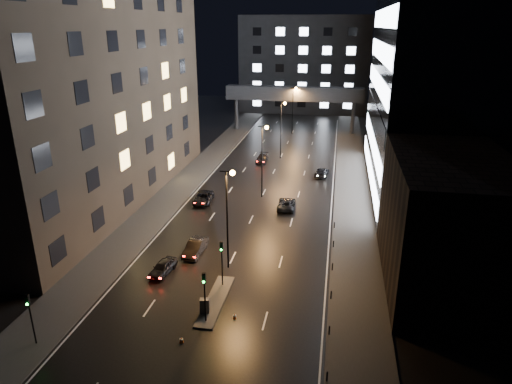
% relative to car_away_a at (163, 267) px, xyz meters
% --- Properties ---
extents(ground, '(160.00, 160.00, 0.00)m').
position_rel_car_away_a_xyz_m(ground, '(5.95, 34.29, -0.65)').
color(ground, black).
rests_on(ground, ground).
extents(sidewalk_left, '(5.00, 110.00, 0.15)m').
position_rel_car_away_a_xyz_m(sidewalk_left, '(-6.55, 29.29, -0.57)').
color(sidewalk_left, '#383533').
rests_on(sidewalk_left, ground).
extents(sidewalk_right, '(5.00, 110.00, 0.15)m').
position_rel_car_away_a_xyz_m(sidewalk_right, '(18.45, 29.29, -0.57)').
color(sidewalk_right, '#383533').
rests_on(sidewalk_right, ground).
extents(building_left, '(15.00, 48.00, 40.00)m').
position_rel_car_away_a_xyz_m(building_left, '(-16.55, 18.29, 19.35)').
color(building_left, '#2D2319').
rests_on(building_left, ground).
extents(building_right_low, '(10.00, 18.00, 12.00)m').
position_rel_car_away_a_xyz_m(building_right_low, '(25.95, 3.29, 5.35)').
color(building_right_low, black).
rests_on(building_right_low, ground).
extents(building_right_glass, '(20.00, 36.00, 45.00)m').
position_rel_car_away_a_xyz_m(building_right_glass, '(30.95, 30.29, 21.85)').
color(building_right_glass, black).
rests_on(building_right_glass, ground).
extents(building_far, '(34.00, 14.00, 25.00)m').
position_rel_car_away_a_xyz_m(building_far, '(5.95, 92.29, 11.85)').
color(building_far, '#333335').
rests_on(building_far, ground).
extents(skybridge, '(30.00, 3.00, 10.00)m').
position_rel_car_away_a_xyz_m(skybridge, '(5.95, 64.29, 7.69)').
color(skybridge, '#333335').
rests_on(skybridge, ground).
extents(median_island, '(1.60, 8.00, 0.15)m').
position_rel_car_away_a_xyz_m(median_island, '(6.25, -3.71, -0.57)').
color(median_island, '#383533').
rests_on(median_island, ground).
extents(traffic_signal_near, '(0.28, 0.34, 4.40)m').
position_rel_car_away_a_xyz_m(traffic_signal_near, '(6.25, -1.22, 2.44)').
color(traffic_signal_near, black).
rests_on(traffic_signal_near, median_island).
extents(traffic_signal_far, '(0.28, 0.34, 4.40)m').
position_rel_car_away_a_xyz_m(traffic_signal_far, '(6.25, -6.72, 2.44)').
color(traffic_signal_far, black).
rests_on(traffic_signal_far, median_island).
extents(traffic_signal_corner, '(0.28, 0.34, 4.40)m').
position_rel_car_away_a_xyz_m(traffic_signal_corner, '(-5.55, -11.72, 2.29)').
color(traffic_signal_corner, black).
rests_on(traffic_signal_corner, ground).
extents(bollard_row, '(0.12, 25.12, 0.90)m').
position_rel_car_away_a_xyz_m(bollard_row, '(16.15, 0.79, -0.20)').
color(bollard_row, black).
rests_on(bollard_row, ground).
extents(streetlight_near, '(1.45, 0.50, 10.15)m').
position_rel_car_away_a_xyz_m(streetlight_near, '(6.11, 2.29, 5.85)').
color(streetlight_near, black).
rests_on(streetlight_near, ground).
extents(streetlight_mid_a, '(1.45, 0.50, 10.15)m').
position_rel_car_away_a_xyz_m(streetlight_mid_a, '(6.11, 22.29, 5.85)').
color(streetlight_mid_a, black).
rests_on(streetlight_mid_a, ground).
extents(streetlight_mid_b, '(1.45, 0.50, 10.15)m').
position_rel_car_away_a_xyz_m(streetlight_mid_b, '(6.11, 42.29, 5.85)').
color(streetlight_mid_b, black).
rests_on(streetlight_mid_b, ground).
extents(streetlight_far, '(1.45, 0.50, 10.15)m').
position_rel_car_away_a_xyz_m(streetlight_far, '(6.11, 62.29, 5.85)').
color(streetlight_far, black).
rests_on(streetlight_far, ground).
extents(car_away_a, '(2.04, 3.98, 1.30)m').
position_rel_car_away_a_xyz_m(car_away_a, '(0.00, 0.00, 0.00)').
color(car_away_a, black).
rests_on(car_away_a, ground).
extents(car_away_b, '(1.72, 4.47, 1.45)m').
position_rel_car_away_a_xyz_m(car_away_b, '(1.86, 4.50, 0.08)').
color(car_away_b, black).
rests_on(car_away_b, ground).
extents(car_away_c, '(2.71, 5.14, 1.38)m').
position_rel_car_away_a_xyz_m(car_away_c, '(-1.50, 18.78, 0.04)').
color(car_away_c, black).
rests_on(car_away_c, ground).
extents(car_away_d, '(1.89, 4.57, 1.32)m').
position_rel_car_away_a_xyz_m(car_away_d, '(3.15, 39.16, 0.01)').
color(car_away_d, black).
rests_on(car_away_d, ground).
extents(car_toward_a, '(2.28, 4.75, 1.30)m').
position_rel_car_away_a_xyz_m(car_toward_a, '(9.82, 18.69, 0.00)').
color(car_toward_a, black).
rests_on(car_toward_a, ground).
extents(car_toward_b, '(2.38, 4.78, 1.33)m').
position_rel_car_away_a_xyz_m(car_toward_b, '(13.77, 33.17, 0.02)').
color(car_toward_b, black).
rests_on(car_toward_b, ground).
extents(utility_cabinet, '(0.85, 0.64, 1.26)m').
position_rel_car_away_a_xyz_m(utility_cabinet, '(5.85, -5.61, 0.13)').
color(utility_cabinet, '#434345').
rests_on(utility_cabinet, median_island).
extents(cone_a, '(0.43, 0.43, 0.46)m').
position_rel_car_away_a_xyz_m(cone_a, '(5.12, -9.48, -0.42)').
color(cone_a, '#ED500C').
rests_on(cone_a, ground).
extents(cone_b, '(0.35, 0.35, 0.48)m').
position_rel_car_away_a_xyz_m(cone_b, '(8.43, -5.85, -0.41)').
color(cone_b, '#E3580B').
rests_on(cone_b, ground).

